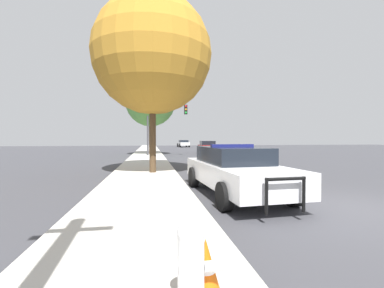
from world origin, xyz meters
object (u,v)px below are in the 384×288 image
object	(u,v)px
traffic_cone	(206,269)
car_background_oncoming	(208,147)
police_car	(235,169)
tree_sidewalk_mid	(151,102)
tree_sidewalk_near	(152,55)
car_background_distant	(183,143)
traffic_light	(164,118)
fire_hydrant	(191,264)

from	to	relation	value
traffic_cone	car_background_oncoming	bearing A→B (deg)	77.18
police_car	car_background_oncoming	bearing A→B (deg)	-104.38
tree_sidewalk_mid	tree_sidewalk_near	bearing A→B (deg)	-89.75
car_background_oncoming	tree_sidewalk_mid	bearing A→B (deg)	24.16
tree_sidewalk_near	car_background_distant	bearing A→B (deg)	80.44
traffic_light	tree_sidewalk_near	size ratio (longest dim) A/B	0.60
fire_hydrant	traffic_cone	size ratio (longest dim) A/B	1.42
police_car	car_background_oncoming	distance (m)	21.52
police_car	traffic_light	size ratio (longest dim) A/B	1.06
car_background_distant	tree_sidewalk_mid	bearing A→B (deg)	-108.35
car_background_distant	tree_sidewalk_mid	xyz separation A→B (m)	(-6.35, -23.22, 4.68)
tree_sidewalk_mid	fire_hydrant	bearing A→B (deg)	-89.29
traffic_light	car_background_oncoming	bearing A→B (deg)	39.00
police_car	fire_hydrant	size ratio (longest dim) A/B	5.98
car_background_oncoming	tree_sidewalk_near	world-z (taller)	tree_sidewalk_near
traffic_light	car_background_oncoming	size ratio (longest dim) A/B	1.14
police_car	tree_sidewalk_mid	xyz separation A→B (m)	(-2.48, 18.78, 4.63)
fire_hydrant	tree_sidewalk_mid	xyz separation A→B (m)	(-0.30, 24.02, 4.82)
car_background_distant	tree_sidewalk_near	bearing A→B (deg)	-102.63
traffic_light	car_background_oncoming	world-z (taller)	traffic_light
traffic_light	car_background_distant	bearing A→B (deg)	78.54
police_car	fire_hydrant	bearing A→B (deg)	63.52
police_car	traffic_light	bearing A→B (deg)	-89.71
car_background_oncoming	tree_sidewalk_near	size ratio (longest dim) A/B	0.53
car_background_distant	tree_sidewalk_near	xyz separation A→B (m)	(-6.28, -37.32, 4.86)
traffic_light	tree_sidewalk_mid	distance (m)	2.83
police_car	tree_sidewalk_near	world-z (taller)	tree_sidewalk_near
tree_sidewalk_mid	traffic_cone	size ratio (longest dim) A/B	12.68
police_car	fire_hydrant	world-z (taller)	police_car
fire_hydrant	tree_sidewalk_mid	world-z (taller)	tree_sidewalk_mid
tree_sidewalk_near	tree_sidewalk_mid	distance (m)	14.10
traffic_light	fire_hydrant	bearing A→B (deg)	-92.51
fire_hydrant	tree_sidewalk_near	xyz separation A→B (m)	(-0.24, 9.92, 5.00)
tree_sidewalk_mid	car_background_distant	bearing A→B (deg)	74.71
car_background_oncoming	car_background_distant	distance (m)	20.84
car_background_distant	traffic_cone	bearing A→B (deg)	-100.18
police_car	tree_sidewalk_near	distance (m)	7.14
tree_sidewalk_mid	traffic_cone	distance (m)	24.36
police_car	traffic_light	world-z (taller)	traffic_light
tree_sidewalk_near	traffic_cone	bearing A→B (deg)	-87.58
traffic_light	tree_sidewalk_near	bearing A→B (deg)	-95.63
car_background_oncoming	car_background_distant	xyz separation A→B (m)	(-0.09, 20.84, -0.02)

